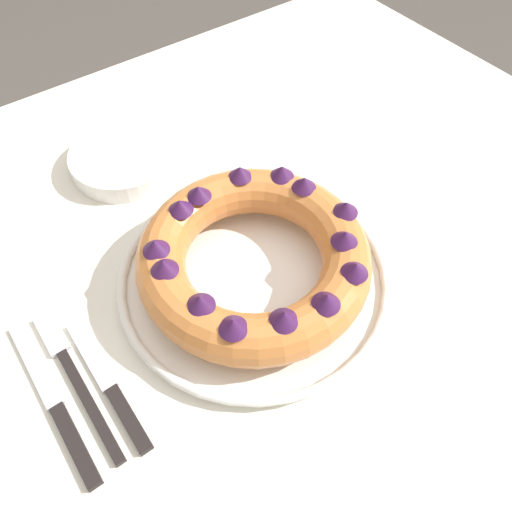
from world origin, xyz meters
The scene contains 8 objects.
ground_plane centered at (0.00, 0.00, 0.00)m, with size 8.00×8.00×0.00m, color #4C4742.
dining_table centered at (0.00, 0.00, 0.65)m, with size 1.36×1.17×0.73m.
serving_dish centered at (0.00, 0.01, 0.74)m, with size 0.36×0.36×0.02m.
bundt_cake centered at (0.00, 0.01, 0.78)m, with size 0.30×0.30×0.08m.
fork centered at (-0.25, 0.03, 0.73)m, with size 0.02×0.22×0.01m.
serving_knife centered at (-0.28, -0.01, 0.73)m, with size 0.02×0.23×0.01m.
cake_knife centered at (-0.22, -0.02, 0.73)m, with size 0.02×0.19×0.01m.
side_bowl centered at (-0.04, 0.31, 0.74)m, with size 0.17×0.17×0.03m, color white.
Camera 1 is at (-0.22, -0.30, 1.28)m, focal length 35.00 mm.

